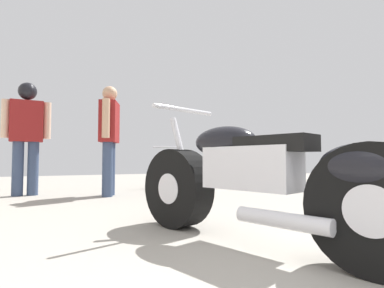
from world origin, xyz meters
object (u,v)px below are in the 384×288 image
at_px(motorcycle_maroon_cruiser, 256,182).
at_px(mechanic_in_blue, 109,133).
at_px(mechanic_with_helmet, 27,127).
at_px(motorcycle_black_naked, 173,171).

relative_size(motorcycle_maroon_cruiser, mechanic_in_blue, 1.21).
bearing_deg(mechanic_with_helmet, motorcycle_black_naked, -5.46).
height_order(motorcycle_black_naked, mechanic_with_helmet, mechanic_with_helmet).
relative_size(motorcycle_maroon_cruiser, motorcycle_black_naked, 1.17).
bearing_deg(mechanic_in_blue, motorcycle_maroon_cruiser, -82.20).
bearing_deg(motorcycle_maroon_cruiser, mechanic_with_helmet, 113.32).
xyz_separation_m(motorcycle_maroon_cruiser, mechanic_with_helmet, (-1.59, 3.68, 0.64)).
xyz_separation_m(mechanic_in_blue, mechanic_with_helmet, (-1.16, 0.57, 0.10)).
distance_m(motorcycle_maroon_cruiser, mechanic_in_blue, 3.18).
relative_size(motorcycle_maroon_cruiser, mechanic_with_helmet, 1.17).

